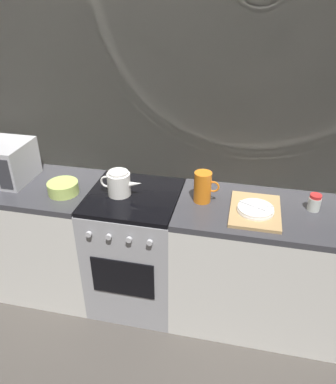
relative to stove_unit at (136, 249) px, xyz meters
name	(u,v)px	position (x,y,z in m)	size (l,w,h in m)	color
ground_plane	(139,295)	(0.00, 0.00, -0.45)	(8.00, 8.00, 0.00)	#47423D
back_wall	(145,134)	(0.00, 0.32, 0.75)	(3.60, 0.05, 2.40)	#B2AD9E
counter_left	(22,233)	(-0.90, 0.00, 0.00)	(1.20, 0.60, 0.90)	silver
stove_unit	(136,249)	(0.00, 0.00, 0.00)	(0.60, 0.63, 0.90)	#9E9EA3
counter_right	(265,267)	(0.90, 0.00, 0.00)	(1.20, 0.60, 0.90)	silver
kettle	(119,183)	(-0.09, -0.01, 0.53)	(0.28, 0.15, 0.17)	white
mixing_bowl	(63,188)	(-0.45, -0.08, 0.49)	(0.20, 0.20, 0.08)	#B7D166
pitcher	(203,187)	(0.45, 0.02, 0.55)	(0.16, 0.11, 0.20)	orange
dish_pile	(255,210)	(0.78, -0.05, 0.47)	(0.30, 0.40, 0.06)	tan
spice_jar	(314,202)	(1.13, 0.07, 0.50)	(0.08, 0.08, 0.10)	silver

